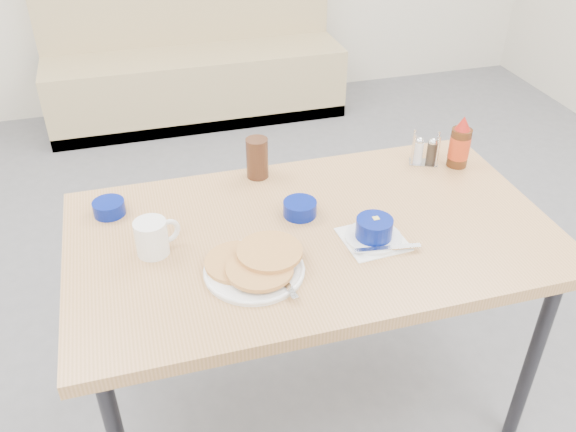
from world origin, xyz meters
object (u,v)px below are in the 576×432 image
object	(u,v)px
amber_tumbler	(257,158)
coffee_mug	(153,237)
grits_setting	(374,231)
butter_bowl	(300,208)
pancake_plate	(255,265)
creamer_bowl	(109,208)
booth_bench	(194,63)
dining_table	(312,247)
syrup_bottle	(460,145)
condiment_caddy	(425,153)

from	to	relation	value
amber_tumbler	coffee_mug	bearing A→B (deg)	-139.02
grits_setting	butter_bowl	world-z (taller)	grits_setting
pancake_plate	creamer_bowl	bearing A→B (deg)	133.22
grits_setting	amber_tumbler	size ratio (longest dim) A/B	1.47
amber_tumbler	grits_setting	bearing A→B (deg)	-61.76
pancake_plate	butter_bowl	xyz separation A→B (m)	(0.19, 0.22, 0.00)
booth_bench	amber_tumbler	world-z (taller)	booth_bench
dining_table	butter_bowl	world-z (taller)	butter_bowl
pancake_plate	creamer_bowl	size ratio (longest dim) A/B	2.93
syrup_bottle	amber_tumbler	bearing A→B (deg)	170.30
booth_bench	coffee_mug	world-z (taller)	booth_bench
booth_bench	pancake_plate	bearing A→B (deg)	-94.36
booth_bench	pancake_plate	world-z (taller)	booth_bench
coffee_mug	grits_setting	distance (m)	0.61
dining_table	grits_setting	distance (m)	0.20
dining_table	grits_setting	world-z (taller)	grits_setting
syrup_bottle	condiment_caddy	bearing A→B (deg)	157.60
grits_setting	creamer_bowl	bearing A→B (deg)	154.54
dining_table	creamer_bowl	distance (m)	0.62
dining_table	butter_bowl	size ratio (longest dim) A/B	13.87
pancake_plate	syrup_bottle	bearing A→B (deg)	24.63
coffee_mug	creamer_bowl	size ratio (longest dim) A/B	1.35
pancake_plate	grits_setting	xyz separation A→B (m)	(0.35, 0.04, 0.01)
grits_setting	syrup_bottle	distance (m)	0.54
pancake_plate	syrup_bottle	world-z (taller)	syrup_bottle
coffee_mug	butter_bowl	size ratio (longest dim) A/B	1.27
grits_setting	coffee_mug	bearing A→B (deg)	169.28
butter_bowl	condiment_caddy	distance (m)	0.53
pancake_plate	amber_tumbler	size ratio (longest dim) A/B	2.05
butter_bowl	amber_tumbler	bearing A→B (deg)	105.14
grits_setting	creamer_bowl	size ratio (longest dim) A/B	2.10
booth_bench	condiment_caddy	distance (m)	2.36
butter_bowl	syrup_bottle	distance (m)	0.62
dining_table	coffee_mug	bearing A→B (deg)	177.45
coffee_mug	syrup_bottle	bearing A→B (deg)	11.21
creamer_bowl	condiment_caddy	bearing A→B (deg)	1.19
coffee_mug	creamer_bowl	xyz separation A→B (m)	(-0.11, 0.23, -0.03)
butter_bowl	syrup_bottle	world-z (taller)	syrup_bottle
amber_tumbler	syrup_bottle	distance (m)	0.68
coffee_mug	condiment_caddy	world-z (taller)	condiment_caddy
amber_tumbler	syrup_bottle	size ratio (longest dim) A/B	0.75
butter_bowl	syrup_bottle	size ratio (longest dim) A/B	0.56
booth_bench	coffee_mug	size ratio (longest dim) A/B	14.79
butter_bowl	syrup_bottle	bearing A→B (deg)	13.18
creamer_bowl	syrup_bottle	distance (m)	1.15
pancake_plate	amber_tumbler	bearing A→B (deg)	75.75
pancake_plate	coffee_mug	bearing A→B (deg)	147.61
booth_bench	amber_tumbler	distance (m)	2.25
booth_bench	creamer_bowl	world-z (taller)	booth_bench
coffee_mug	syrup_bottle	xyz separation A→B (m)	(1.04, 0.21, 0.03)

